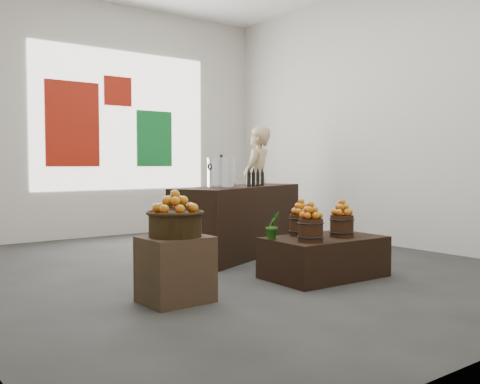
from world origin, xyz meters
TOP-DOWN VIEW (x-y plane):
  - ground at (0.00, 0.00)m, footprint 7.00×7.00m
  - back_wall at (0.00, 3.50)m, footprint 6.00×0.04m
  - back_opening at (0.30, 3.48)m, footprint 3.20×0.02m
  - deco_red_left at (-0.60, 3.47)m, footprint 0.90×0.04m
  - deco_green_right at (0.90, 3.47)m, footprint 0.70×0.04m
  - deco_red_upper at (0.20, 3.47)m, footprint 0.50×0.04m
  - crate at (-1.31, -1.08)m, footprint 0.60×0.50m
  - wicker_basket at (-1.31, -1.08)m, footprint 0.47×0.47m
  - apples_in_basket at (-1.31, -1.08)m, footprint 0.37×0.37m
  - display_table at (0.52, -1.15)m, footprint 1.31×0.83m
  - apple_bucket_front_left at (0.15, -1.31)m, footprint 0.26×0.26m
  - apples_in_bucket_front_left at (0.15, -1.31)m, footprint 0.19×0.19m
  - apple_bucket_front_right at (0.69, -1.25)m, footprint 0.26×0.26m
  - apples_in_bucket_front_right at (0.69, -1.25)m, footprint 0.19×0.19m
  - apple_bucket_rear at (0.40, -0.91)m, footprint 0.26×0.26m
  - apples_in_bucket_rear at (0.40, -0.91)m, footprint 0.19×0.19m
  - herb_garnish_right at (0.95, -1.02)m, footprint 0.29×0.27m
  - herb_garnish_left at (-0.04, -0.95)m, footprint 0.17×0.14m
  - counter at (0.64, 0.56)m, footprint 2.41×1.58m
  - stock_pot_left at (0.21, 0.37)m, footprint 0.36×0.36m
  - oil_cruets at (0.73, 0.34)m, footprint 0.33×0.19m
  - shopper at (1.93, 1.78)m, footprint 0.82×0.73m

SIDE VIEW (x-z plane):
  - ground at x=0.00m, z-range 0.00..0.00m
  - display_table at x=0.52m, z-range 0.00..0.44m
  - crate at x=-1.31m, z-range 0.00..0.59m
  - counter at x=0.64m, z-range 0.00..0.94m
  - apple_bucket_front_left at x=0.15m, z-range 0.44..0.68m
  - apple_bucket_front_right at x=0.69m, z-range 0.44..0.68m
  - apple_bucket_rear at x=0.40m, z-range 0.44..0.68m
  - herb_garnish_right at x=0.95m, z-range 0.44..0.72m
  - herb_garnish_left at x=-0.04m, z-range 0.44..0.74m
  - wicker_basket at x=-1.31m, z-range 0.59..0.81m
  - apples_in_bucket_front_left at x=0.15m, z-range 0.68..0.85m
  - apples_in_bucket_front_right at x=0.69m, z-range 0.68..0.85m
  - apples_in_bucket_rear at x=0.40m, z-range 0.68..0.85m
  - apples_in_basket at x=-1.31m, z-range 0.81..1.01m
  - shopper at x=1.93m, z-range 0.00..1.87m
  - oil_cruets at x=0.73m, z-range 0.94..1.20m
  - stock_pot_left at x=0.21m, z-range 0.94..1.30m
  - deco_green_right at x=0.90m, z-range 1.20..2.20m
  - deco_red_left at x=-0.60m, z-range 1.20..2.60m
  - back_wall at x=0.00m, z-range 0.00..4.00m
  - back_opening at x=0.30m, z-range 0.80..3.20m
  - deco_red_upper at x=0.20m, z-range 2.25..2.75m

